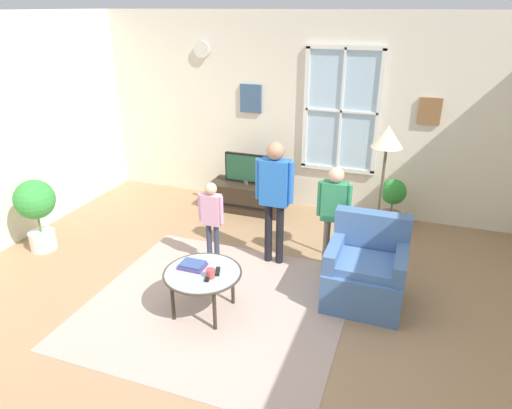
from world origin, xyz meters
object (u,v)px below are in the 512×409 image
at_px(tv_stand, 247,197).
at_px(cup, 210,273).
at_px(remote_near_cup, 208,277).
at_px(person_pink_shirt, 212,214).
at_px(person_blue_shirt, 275,190).
at_px(person_green_shirt, 334,208).
at_px(armchair, 366,272).
at_px(coffee_table, 203,275).
at_px(floor_lamp, 386,152).
at_px(potted_plant_corner, 36,207).
at_px(remote_near_books, 218,271).
at_px(potted_plant_by_window, 392,202).
at_px(book_stack, 193,265).
at_px(television, 246,168).

height_order(tv_stand, cup, cup).
relative_size(remote_near_cup, person_pink_shirt, 0.14).
distance_m(cup, remote_near_cup, 0.04).
bearing_deg(person_blue_shirt, person_pink_shirt, -156.78).
height_order(remote_near_cup, person_green_shirt, person_green_shirt).
distance_m(remote_near_cup, person_blue_shirt, 1.34).
bearing_deg(cup, tv_stand, 103.59).
distance_m(armchair, person_blue_shirt, 1.31).
bearing_deg(person_pink_shirt, cup, -66.04).
height_order(coffee_table, cup, cup).
bearing_deg(person_green_shirt, floor_lamp, 12.16).
xyz_separation_m(tv_stand, armchair, (1.95, -1.72, 0.12)).
bearing_deg(potted_plant_corner, person_green_shirt, 12.03).
bearing_deg(person_pink_shirt, potted_plant_corner, -169.36).
bearing_deg(armchair, tv_stand, 138.51).
bearing_deg(remote_near_books, coffee_table, -161.07).
bearing_deg(person_pink_shirt, potted_plant_by_window, 41.56).
bearing_deg(book_stack, remote_near_books, -0.57).
distance_m(television, armchair, 2.61).
distance_m(television, cup, 2.59).
bearing_deg(potted_plant_corner, potted_plant_by_window, 27.17).
distance_m(remote_near_books, person_blue_shirt, 1.21).
height_order(armchair, potted_plant_by_window, armchair).
bearing_deg(tv_stand, person_green_shirt, -39.93).
height_order(tv_stand, remote_near_books, remote_near_books).
bearing_deg(book_stack, potted_plant_by_window, 55.78).
bearing_deg(remote_near_books, floor_lamp, 43.41).
bearing_deg(remote_near_books, person_green_shirt, 53.29).
bearing_deg(floor_lamp, person_pink_shirt, -166.28).
xyz_separation_m(tv_stand, coffee_table, (0.50, -2.46, 0.22)).
distance_m(remote_near_cup, person_pink_shirt, 1.05).
relative_size(cup, floor_lamp, 0.05).
bearing_deg(remote_near_books, book_stack, 179.43).
relative_size(tv_stand, remote_near_cup, 7.54).
height_order(potted_plant_corner, floor_lamp, floor_lamp).
height_order(coffee_table, floor_lamp, floor_lamp).
bearing_deg(person_blue_shirt, remote_near_books, -100.62).
relative_size(potted_plant_by_window, potted_plant_corner, 0.78).
bearing_deg(remote_near_cup, coffee_table, 141.07).
bearing_deg(person_green_shirt, potted_plant_by_window, 67.36).
distance_m(potted_plant_corner, floor_lamp, 4.08).
xyz_separation_m(armchair, cup, (-1.34, -0.80, 0.16)).
distance_m(television, person_pink_shirt, 1.60).
relative_size(coffee_table, person_green_shirt, 0.62).
bearing_deg(television, book_stack, -81.28).
height_order(armchair, potted_plant_corner, potted_plant_corner).
height_order(tv_stand, remote_near_cup, remote_near_cup).
height_order(cup, remote_near_cup, cup).
relative_size(remote_near_cup, person_blue_shirt, 0.10).
xyz_separation_m(book_stack, remote_near_cup, (0.22, -0.13, -0.01)).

